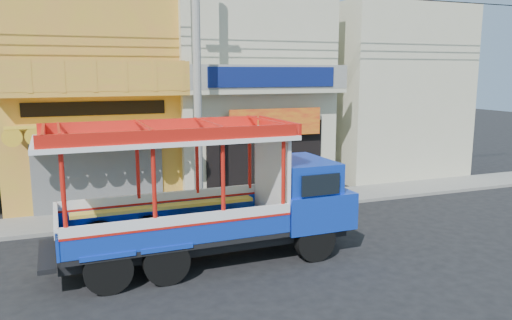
{
  "coord_description": "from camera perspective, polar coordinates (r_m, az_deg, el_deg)",
  "views": [
    {
      "loc": [
        -4.91,
        -12.15,
        4.73
      ],
      "look_at": [
        0.67,
        2.5,
        1.95
      ],
      "focal_mm": 35.0,
      "sensor_mm": 36.0,
      "label": 1
    }
  ],
  "objects": [
    {
      "name": "ground",
      "position": [
        13.93,
        1.1,
        -9.79
      ],
      "size": [
        90.0,
        90.0,
        0.0
      ],
      "primitive_type": "plane",
      "color": "black",
      "rests_on": "ground"
    },
    {
      "name": "sidewalk",
      "position": [
        17.52,
        -3.81,
        -5.43
      ],
      "size": [
        30.0,
        2.0,
        0.12
      ],
      "primitive_type": "cube",
      "color": "slate",
      "rests_on": "ground"
    },
    {
      "name": "party_pilaster",
      "position": [
        17.46,
        -7.96,
        7.56
      ],
      "size": [
        0.35,
        0.3,
        8.0
      ],
      "primitive_type": "cube",
      "color": "beige",
      "rests_on": "ground"
    },
    {
      "name": "potted_plant_a",
      "position": [
        18.41,
        1.09,
        -2.89
      ],
      "size": [
        1.14,
        1.1,
        0.98
      ],
      "primitive_type": "imported",
      "rotation": [
        0.0,
        0.0,
        0.54
      ],
      "color": "#1D6627",
      "rests_on": "sidewalk"
    },
    {
      "name": "songthaew_truck",
      "position": [
        12.6,
        -3.4,
        -3.87
      ],
      "size": [
        7.62,
        2.71,
        3.53
      ],
      "color": "black",
      "rests_on": "ground"
    },
    {
      "name": "potted_plant_b",
      "position": [
        19.07,
        8.24,
        -2.41
      ],
      "size": [
        0.74,
        0.72,
        1.05
      ],
      "primitive_type": "imported",
      "rotation": [
        0.0,
        0.0,
        2.51
      ],
      "color": "#1D6627",
      "rests_on": "sidewalk"
    },
    {
      "name": "shophouse_left",
      "position": [
        20.14,
        -18.42,
        7.78
      ],
      "size": [
        6.0,
        7.5,
        8.24
      ],
      "color": "gold",
      "rests_on": "ground"
    },
    {
      "name": "utility_pole",
      "position": [
        15.98,
        -6.25,
        11.08
      ],
      "size": [
        28.0,
        0.26,
        9.0
      ],
      "color": "gray",
      "rests_on": "ground"
    },
    {
      "name": "filler_building_right",
      "position": [
        24.5,
        13.88,
        7.59
      ],
      "size": [
        6.0,
        6.0,
        7.6
      ],
      "primitive_type": "cube",
      "color": "beige",
      "rests_on": "ground"
    },
    {
      "name": "shophouse_right",
      "position": [
        21.28,
        -1.91,
        8.37
      ],
      "size": [
        6.0,
        6.75,
        8.24
      ],
      "color": "beige",
      "rests_on": "ground"
    }
  ]
}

